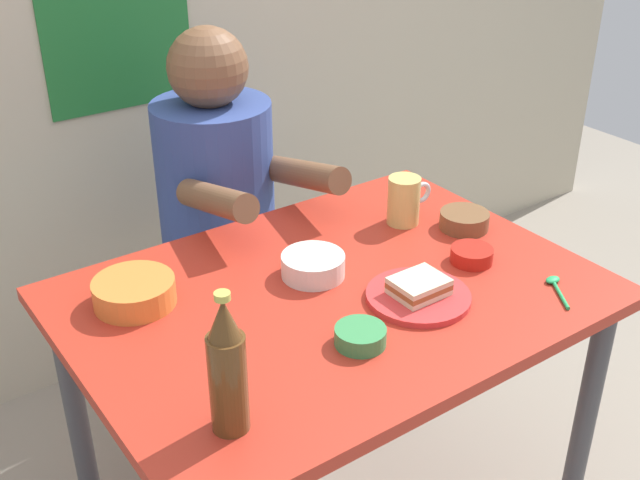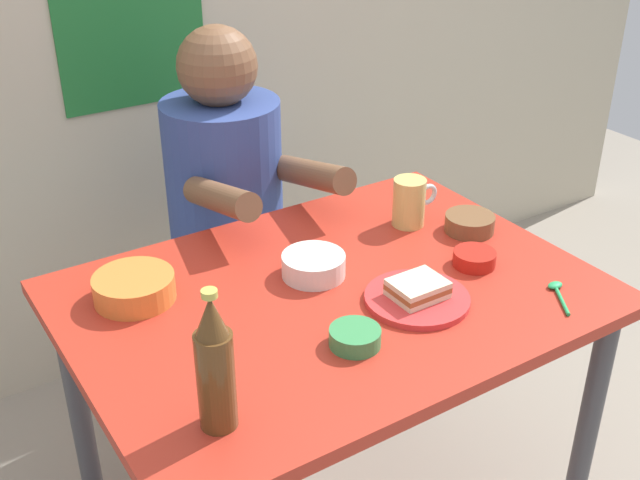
{
  "view_description": "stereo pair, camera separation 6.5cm",
  "coord_description": "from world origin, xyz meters",
  "views": [
    {
      "loc": [
        -0.85,
        -1.15,
        1.64
      ],
      "look_at": [
        0.0,
        0.05,
        0.84
      ],
      "focal_mm": 44.34,
      "sensor_mm": 36.0,
      "label": 1
    },
    {
      "loc": [
        -0.79,
        -1.18,
        1.64
      ],
      "look_at": [
        0.0,
        0.05,
        0.84
      ],
      "focal_mm": 44.34,
      "sensor_mm": 36.0,
      "label": 2
    }
  ],
  "objects": [
    {
      "name": "spoon",
      "position": [
        0.39,
        -0.27,
        0.75
      ],
      "size": [
        0.08,
        0.11,
        0.01
      ],
      "color": "#26A559",
      "rests_on": "dining_table"
    },
    {
      "name": "beer_bottle",
      "position": [
        -0.39,
        -0.24,
        0.86
      ],
      "size": [
        0.06,
        0.06,
        0.26
      ],
      "color": "#593819",
      "rests_on": "dining_table"
    },
    {
      "name": "stool",
      "position": [
        0.06,
        0.63,
        0.35
      ],
      "size": [
        0.34,
        0.34,
        0.45
      ],
      "color": "#4C4C51",
      "rests_on": "ground"
    },
    {
      "name": "dining_table",
      "position": [
        0.0,
        0.0,
        0.65
      ],
      "size": [
        1.1,
        0.8,
        0.74
      ],
      "color": "#B72D1E",
      "rests_on": "ground"
    },
    {
      "name": "sandwich",
      "position": [
        0.12,
        -0.13,
        0.77
      ],
      "size": [
        0.11,
        0.09,
        0.04
      ],
      "color": "beige",
      "rests_on": "plate_orange"
    },
    {
      "name": "condiment_bowl_brown",
      "position": [
        0.43,
        0.05,
        0.76
      ],
      "size": [
        0.12,
        0.12,
        0.04
      ],
      "color": "brown",
      "rests_on": "dining_table"
    },
    {
      "name": "person_seated",
      "position": [
        0.06,
        0.62,
        0.77
      ],
      "size": [
        0.33,
        0.56,
        0.72
      ],
      "color": "#33478C",
      "rests_on": "stool"
    },
    {
      "name": "dip_bowl_green",
      "position": [
        -0.07,
        -0.18,
        0.76
      ],
      "size": [
        0.1,
        0.1,
        0.03
      ],
      "color": "#388C4C",
      "rests_on": "dining_table"
    },
    {
      "name": "rice_bowl_white",
      "position": [
        -0.0,
        0.08,
        0.77
      ],
      "size": [
        0.14,
        0.14,
        0.05
      ],
      "color": "silver",
      "rests_on": "dining_table"
    },
    {
      "name": "beer_mug",
      "position": [
        0.33,
        0.16,
        0.8
      ],
      "size": [
        0.13,
        0.08,
        0.12
      ],
      "color": "#D1BC66",
      "rests_on": "dining_table"
    },
    {
      "name": "plate_orange",
      "position": [
        0.12,
        -0.13,
        0.75
      ],
      "size": [
        0.22,
        0.22,
        0.01
      ],
      "primitive_type": "cylinder",
      "color": "red",
      "rests_on": "dining_table"
    },
    {
      "name": "soup_bowl_orange",
      "position": [
        -0.37,
        0.2,
        0.77
      ],
      "size": [
        0.17,
        0.17,
        0.05
      ],
      "color": "orange",
      "rests_on": "dining_table"
    },
    {
      "name": "sambal_bowl_red",
      "position": [
        0.33,
        -0.08,
        0.76
      ],
      "size": [
        0.1,
        0.1,
        0.03
      ],
      "color": "#B21E14",
      "rests_on": "dining_table"
    }
  ]
}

